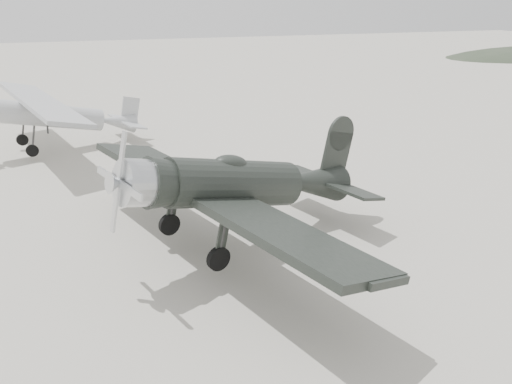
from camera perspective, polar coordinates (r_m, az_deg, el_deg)
ground at (r=14.80m, az=3.62°, el=-9.16°), size 160.00×160.00×0.00m
lowwing_monoplane at (r=15.36m, az=-1.43°, el=0.89°), size 9.04×12.29×4.01m
highwing_monoplane at (r=27.43m, az=-22.12°, el=8.58°), size 8.31×11.56×3.29m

